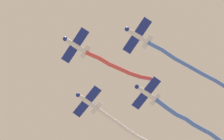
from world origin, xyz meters
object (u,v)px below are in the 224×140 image
at_px(airplane_left_wing, 137,36).
at_px(airplane_slot, 146,93).
at_px(airplane_right_wing, 87,101).
at_px(airplane_lead, 75,45).

height_order(airplane_left_wing, airplane_slot, airplane_slot).
distance_m(airplane_left_wing, airplane_right_wing, 16.97).
xyz_separation_m(airplane_right_wing, airplane_slot, (11.28, 4.07, -0.50)).
bearing_deg(airplane_right_wing, airplane_slot, 132.63).
bearing_deg(airplane_slot, airplane_left_wing, 44.84).
relative_size(airplane_left_wing, airplane_slot, 0.99).
height_order(airplane_lead, airplane_left_wing, airplane_lead).
distance_m(airplane_lead, airplane_slot, 16.97).
height_order(airplane_left_wing, airplane_right_wing, airplane_right_wing).
xyz_separation_m(airplane_lead, airplane_slot, (7.23, 15.35, -0.20)).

